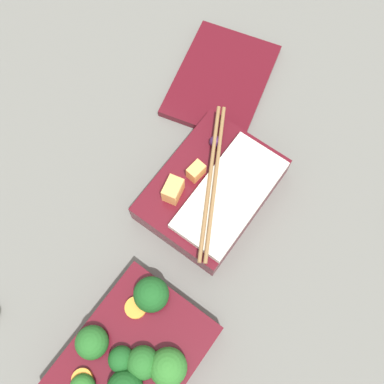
# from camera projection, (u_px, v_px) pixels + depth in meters

# --- Properties ---
(ground_plane) EXTENTS (3.00, 3.00, 0.00)m
(ground_plane) POSITION_uv_depth(u_px,v_px,m) (173.00, 267.00, 0.58)
(ground_plane) COLOR slate
(bento_tray_vegetable) EXTENTS (0.18, 0.13, 0.07)m
(bento_tray_vegetable) POSITION_uv_depth(u_px,v_px,m) (132.00, 358.00, 0.52)
(bento_tray_vegetable) COLOR #510F19
(bento_tray_vegetable) RESTS_ON ground_plane
(bento_tray_rice) EXTENTS (0.19, 0.13, 0.07)m
(bento_tray_rice) POSITION_uv_depth(u_px,v_px,m) (213.00, 190.00, 0.59)
(bento_tray_rice) COLOR #510F19
(bento_tray_rice) RESTS_ON ground_plane
(bento_lid) EXTENTS (0.20, 0.17, 0.01)m
(bento_lid) POSITION_uv_depth(u_px,v_px,m) (221.00, 80.00, 0.67)
(bento_lid) COLOR #510F19
(bento_lid) RESTS_ON ground_plane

